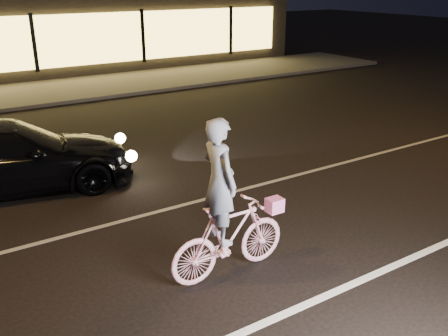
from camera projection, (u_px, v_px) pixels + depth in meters
ground at (275, 242)px, 7.92m from camera, size 90.00×90.00×0.00m
lane_stripe_near at (344, 288)px, 6.74m from camera, size 60.00×0.12×0.01m
lane_stripe_far at (210, 198)px, 9.48m from camera, size 60.00×0.10×0.01m
sidewalk at (52, 92)px, 18.09m from camera, size 30.00×4.00×0.12m
storefront at (9, 21)px, 22.02m from camera, size 25.40×8.42×4.20m
cyclist at (227, 222)px, 6.78m from camera, size 1.83×0.63×2.30m
sedan at (8, 157)px, 9.62m from camera, size 5.02×2.87×1.37m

